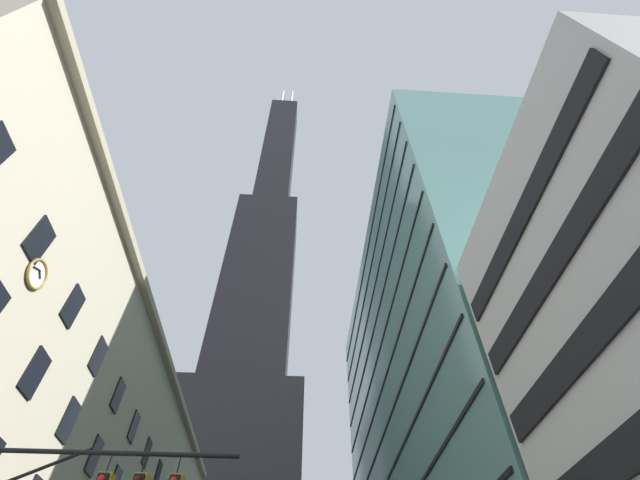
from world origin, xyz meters
The scene contains 2 objects.
dark_skyscraper centered at (-10.28, 81.16, 68.33)m, with size 27.80×27.80×230.98m.
glass_office_midrise centered at (20.26, 30.91, 23.58)m, with size 18.63×49.51×47.15m.
Camera 1 is at (1.88, -11.29, 1.26)m, focal length 23.50 mm.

